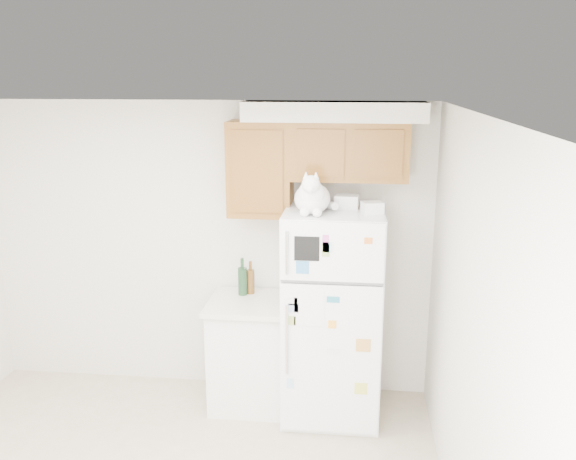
# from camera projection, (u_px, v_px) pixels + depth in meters

# --- Properties ---
(room_shell) EXTENTS (3.84, 4.04, 2.52)m
(room_shell) POSITION_uv_depth(u_px,v_px,m) (151.00, 263.00, 3.42)
(room_shell) COLOR beige
(room_shell) RESTS_ON ground_plane
(refrigerator) EXTENTS (0.76, 0.78, 1.70)m
(refrigerator) POSITION_uv_depth(u_px,v_px,m) (333.00, 315.00, 4.83)
(refrigerator) COLOR white
(refrigerator) RESTS_ON ground_plane
(base_counter) EXTENTS (0.64, 0.64, 0.92)m
(base_counter) POSITION_uv_depth(u_px,v_px,m) (249.00, 351.00, 5.07)
(base_counter) COLOR white
(base_counter) RESTS_ON ground_plane
(cat) EXTENTS (0.33, 0.48, 0.34)m
(cat) POSITION_uv_depth(u_px,v_px,m) (312.00, 197.00, 4.47)
(cat) COLOR white
(cat) RESTS_ON refrigerator
(storage_box_back) EXTENTS (0.19, 0.15, 0.10)m
(storage_box_back) POSITION_uv_depth(u_px,v_px,m) (347.00, 202.00, 4.69)
(storage_box_back) COLOR white
(storage_box_back) RESTS_ON refrigerator
(storage_box_front) EXTENTS (0.18, 0.15, 0.09)m
(storage_box_front) POSITION_uv_depth(u_px,v_px,m) (372.00, 208.00, 4.49)
(storage_box_front) COLOR white
(storage_box_front) RESTS_ON refrigerator
(bottle_green) EXTENTS (0.07, 0.07, 0.32)m
(bottle_green) POSITION_uv_depth(u_px,v_px,m) (242.00, 277.00, 5.03)
(bottle_green) COLOR #19381E
(bottle_green) RESTS_ON base_counter
(bottle_amber) EXTENTS (0.06, 0.06, 0.28)m
(bottle_amber) POSITION_uv_depth(u_px,v_px,m) (251.00, 277.00, 5.07)
(bottle_amber) COLOR #593814
(bottle_amber) RESTS_ON base_counter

